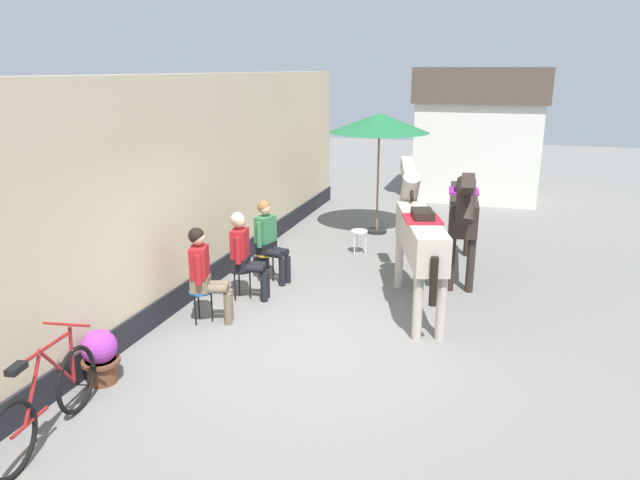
% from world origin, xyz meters
% --- Properties ---
extents(ground_plane, '(40.00, 40.00, 0.00)m').
position_xyz_m(ground_plane, '(0.00, 3.00, 0.00)').
color(ground_plane, slate).
extents(pub_facade_wall, '(0.34, 14.00, 3.40)m').
position_xyz_m(pub_facade_wall, '(-2.55, 1.50, 1.54)').
color(pub_facade_wall, '#CCB793').
rests_on(pub_facade_wall, ground_plane).
extents(distant_cottage, '(3.40, 2.60, 3.50)m').
position_xyz_m(distant_cottage, '(1.40, 10.05, 1.80)').
color(distant_cottage, silver).
rests_on(distant_cottage, ground_plane).
extents(seated_visitor_near, '(0.61, 0.48, 1.39)m').
position_xyz_m(seated_visitor_near, '(-1.77, 0.18, 0.78)').
color(seated_visitor_near, '#194C99').
rests_on(seated_visitor_near, ground_plane).
extents(seated_visitor_middle, '(0.61, 0.48, 1.39)m').
position_xyz_m(seated_visitor_middle, '(-1.61, 1.16, 0.78)').
color(seated_visitor_middle, black).
rests_on(seated_visitor_middle, ground_plane).
extents(seated_visitor_far, '(0.61, 0.48, 1.39)m').
position_xyz_m(seated_visitor_far, '(-1.55, 2.02, 0.78)').
color(seated_visitor_far, gold).
rests_on(seated_visitor_far, ground_plane).
extents(saddled_horse_near, '(1.14, 2.91, 2.06)m').
position_xyz_m(saddled_horse_near, '(0.99, 1.60, 1.16)').
color(saddled_horse_near, '#B2A899').
rests_on(saddled_horse_near, ground_plane).
extents(saddled_horse_far, '(0.62, 3.00, 2.06)m').
position_xyz_m(saddled_horse_far, '(1.49, 3.33, 1.16)').
color(saddled_horse_far, '#2D231E').
rests_on(saddled_horse_far, ground_plane).
extents(flower_planter_near, '(0.43, 0.43, 0.64)m').
position_xyz_m(flower_planter_near, '(-2.13, -1.67, 0.33)').
color(flower_planter_near, brown).
rests_on(flower_planter_near, ground_plane).
extents(leaning_bicycle, '(0.50, 1.75, 1.02)m').
position_xyz_m(leaning_bicycle, '(-1.92, -2.75, 0.40)').
color(leaning_bicycle, black).
rests_on(leaning_bicycle, ground_plane).
extents(cafe_parasol, '(2.10, 2.10, 2.58)m').
position_xyz_m(cafe_parasol, '(-0.45, 5.55, 2.36)').
color(cafe_parasol, black).
rests_on(cafe_parasol, ground_plane).
extents(spare_stool_white, '(0.32, 0.32, 0.46)m').
position_xyz_m(spare_stool_white, '(-0.46, 3.97, 0.40)').
color(spare_stool_white, white).
rests_on(spare_stool_white, ground_plane).
extents(satchel_bag, '(0.30, 0.17, 0.20)m').
position_xyz_m(satchel_bag, '(-1.96, 2.61, 0.10)').
color(satchel_bag, black).
rests_on(satchel_bag, ground_plane).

